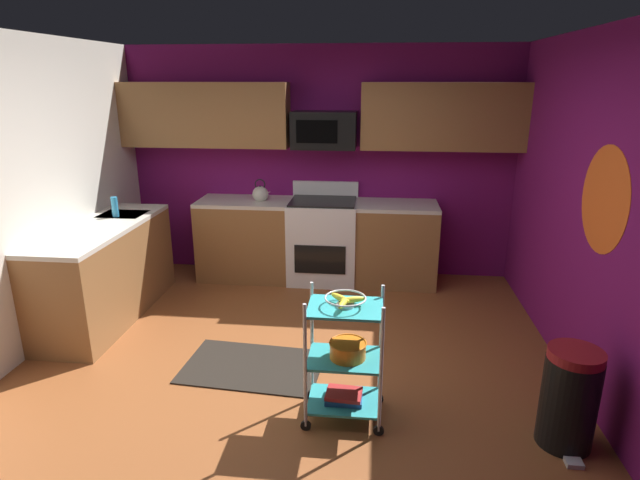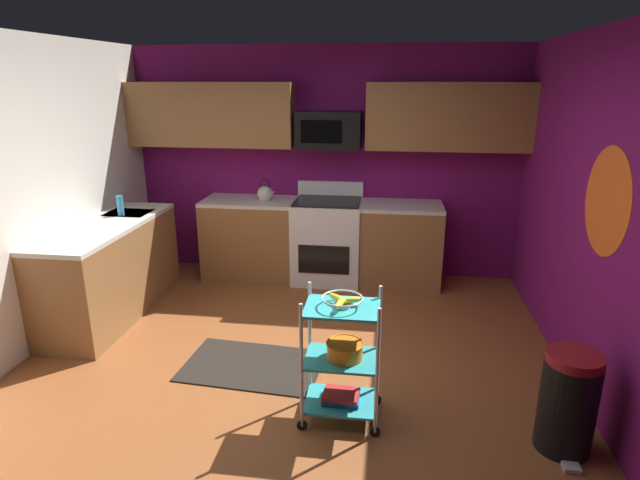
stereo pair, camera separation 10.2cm
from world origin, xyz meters
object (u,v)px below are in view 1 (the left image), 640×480
oven_range (323,240)px  kettle (260,194)px  trash_can (569,398)px  rolling_cart (344,358)px  fruit_bowl (345,300)px  mixing_bowl_large (348,349)px  book_stack (344,396)px  microwave (324,130)px  dish_soap_bottle (115,207)px

oven_range → kettle: 0.88m
oven_range → trash_can: bearing=-55.6°
rolling_cart → kettle: bearing=113.7°
oven_range → trash_can: size_ratio=1.67×
rolling_cart → fruit_bowl: bearing=161.6°
mixing_bowl_large → book_stack: size_ratio=0.99×
oven_range → book_stack: (0.41, -2.55, -0.32)m
microwave → dish_soap_bottle: bearing=-153.9°
rolling_cart → fruit_bowl: 0.42m
microwave → dish_soap_bottle: microwave is taller
trash_can → mixing_bowl_large: bearing=175.2°
microwave → kettle: size_ratio=2.65×
dish_soap_bottle → book_stack: bearing=-35.1°
fruit_bowl → rolling_cart: bearing=-18.4°
book_stack → trash_can: 1.43m
mixing_bowl_large → dish_soap_bottle: 2.99m
microwave → fruit_bowl: size_ratio=2.57×
microwave → dish_soap_bottle: (-1.99, -0.97, -0.68)m
rolling_cart → book_stack: size_ratio=3.59×
book_stack → dish_soap_bottle: 3.05m
mixing_bowl_large → book_stack: 0.36m
dish_soap_bottle → trash_can: dish_soap_bottle is taller
kettle → fruit_bowl: bearing=-66.3°
microwave → mixing_bowl_large: bearing=-80.8°
dish_soap_bottle → microwave: bearing=26.1°
mixing_bowl_large → dish_soap_bottle: bearing=145.2°
fruit_bowl → mixing_bowl_large: bearing=0.0°
fruit_bowl → mixing_bowl_large: fruit_bowl is taller
dish_soap_bottle → trash_can: size_ratio=0.30×
book_stack → fruit_bowl: bearing=135.0°
mixing_bowl_large → dish_soap_bottle: size_ratio=1.26×
fruit_bowl → mixing_bowl_large: (0.02, 0.00, -0.36)m
microwave → trash_can: 3.59m
oven_range → trash_can: 3.23m
dish_soap_bottle → kettle: bearing=34.1°
rolling_cart → mixing_bowl_large: (0.02, 0.00, 0.07)m
fruit_bowl → dish_soap_bottle: dish_soap_bottle is taller
rolling_cart → dish_soap_bottle: 2.98m
mixing_bowl_large → fruit_bowl: bearing=180.0°
oven_range → mixing_bowl_large: size_ratio=4.37×
oven_range → dish_soap_bottle: size_ratio=5.50×
microwave → rolling_cart: bearing=-81.3°
microwave → trash_can: bearing=-56.7°
trash_can → oven_range: bearing=124.4°
microwave → mixing_bowl_large: (0.43, -2.65, -1.18)m
mixing_bowl_large → trash_can: 1.41m
fruit_bowl → mixing_bowl_large: size_ratio=1.08×
rolling_cart → mixing_bowl_large: size_ratio=3.63×
mixing_bowl_large → rolling_cart: bearing=-180.0°
oven_range → mixing_bowl_large: 2.59m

